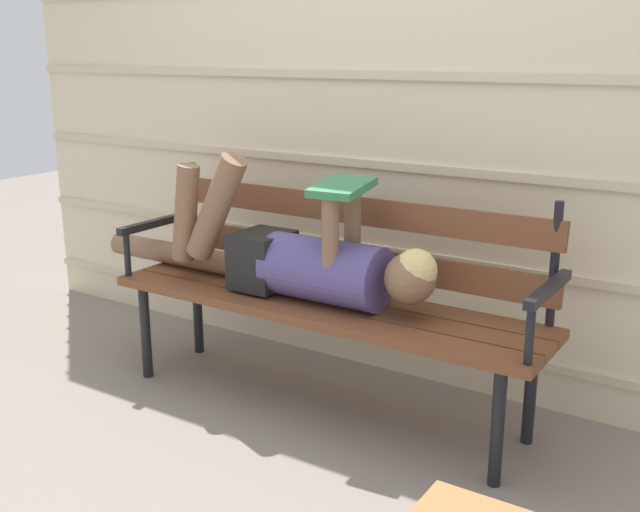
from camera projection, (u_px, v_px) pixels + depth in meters
The scene contains 4 objects.
ground_plane at pixel (309, 414), 3.00m from camera, with size 12.00×12.00×0.00m, color gray.
house_siding at pixel (386, 75), 3.14m from camera, with size 4.23×0.08×2.59m.
park_bench at pixel (329, 284), 2.99m from camera, with size 1.81×0.45×0.90m.
reclining_person at pixel (294, 257), 2.97m from camera, with size 1.67×0.27×0.56m.
Camera 1 is at (1.52, -2.27, 1.40)m, focal length 42.46 mm.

